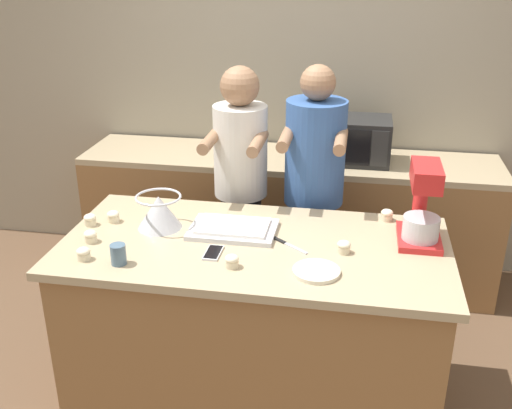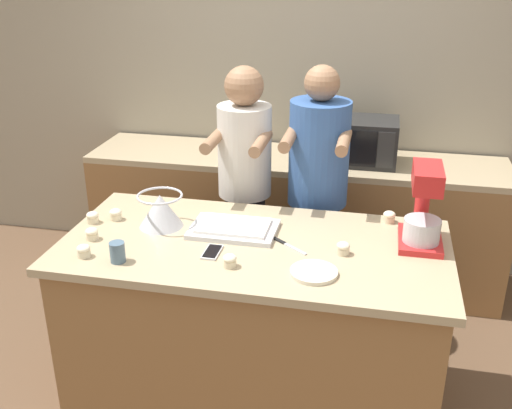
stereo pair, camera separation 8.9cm
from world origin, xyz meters
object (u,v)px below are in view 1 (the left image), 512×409
person_right (313,200)px  drinking_glass (118,254)px  cupcake_5 (344,247)px  person_left (241,195)px  knife (288,244)px  cupcake_1 (90,220)px  microwave_oven (350,140)px  cupcake_3 (387,215)px  baking_tray (233,229)px  cupcake_4 (113,216)px  mixing_bowl (159,211)px  cell_phone (213,253)px  stand_mixer (422,208)px  cupcake_0 (232,261)px  cupcake_2 (91,236)px  small_plate (316,271)px  cupcake_6 (84,254)px

person_right → drinking_glass: (-0.77, -0.99, 0.10)m
drinking_glass → cupcake_5: 1.02m
person_left → cupcake_5: bearing=-48.7°
knife → cupcake_1: 1.01m
microwave_oven → cupcake_3: size_ratio=8.39×
baking_tray → cupcake_1: (-0.73, -0.05, 0.01)m
person_right → cupcake_4: size_ratio=26.46×
baking_tray → cupcake_1: bearing=-176.2°
mixing_bowl → cupcake_3: (1.12, 0.29, -0.06)m
person_right → cell_phone: (-0.39, -0.83, 0.05)m
person_left → microwave_oven: 0.89m
stand_mixer → cupcake_0: 0.93m
knife → cupcake_2: bearing=-171.9°
person_left → small_plate: (0.52, -0.92, 0.06)m
person_right → cupcake_0: person_right is taller
small_plate → knife: small_plate is taller
baking_tray → microwave_oven: (0.53, 1.21, 0.12)m
person_right → baking_tray: person_right is taller
person_left → cell_phone: person_left is taller
cupcake_3 → cupcake_6: bearing=-153.6°
cell_phone → cupcake_0: bearing=-43.7°
cupcake_0 → person_left: bearing=99.1°
stand_mixer → baking_tray: 0.91m
stand_mixer → small_plate: 0.62m
cupcake_2 → cupcake_4: same height
cupcake_5 → microwave_oven: bearing=90.9°
baking_tray → cupcake_4: size_ratio=6.85×
knife → person_left: bearing=118.1°
stand_mixer → cell_phone: stand_mixer is taller
cupcake_3 → cupcake_4: bearing=-169.1°
microwave_oven → cupcake_4: bearing=-133.9°
stand_mixer → cupcake_6: stand_mixer is taller
person_left → cupcake_0: 0.95m
stand_mixer → baking_tray: bearing=-176.2°
cupcake_4 → cupcake_5: (1.17, -0.13, 0.00)m
microwave_oven → cupcake_0: microwave_oven is taller
mixing_bowl → cell_phone: size_ratio=1.58×
baking_tray → cupcake_1: size_ratio=6.85×
mixing_bowl → knife: bearing=-7.2°
baking_tray → drinking_glass: bearing=-136.7°
cupcake_1 → cupcake_2: 0.20m
stand_mixer → small_plate: (-0.46, -0.39, -0.16)m
knife → cupcake_1: cupcake_1 is taller
cupcake_2 → drinking_glass: bearing=-40.1°
microwave_oven → cupcake_4: microwave_oven is taller
person_left → cupcake_4: bearing=-133.3°
drinking_glass → cupcake_5: bearing=16.1°
cupcake_4 → person_left: bearing=46.7°
microwave_oven → cupcake_6: (-1.12, -1.60, -0.11)m
person_left → cell_phone: size_ratio=11.13×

